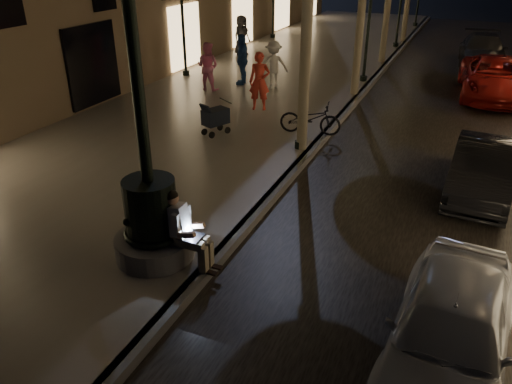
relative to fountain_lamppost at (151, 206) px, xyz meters
The scene contains 19 objects.
ground 13.09m from the fountain_lamppost, 85.60° to the left, with size 120.00×120.00×0.00m, color black.
cobble_lane 13.65m from the fountain_lamppost, 72.90° to the left, with size 6.00×45.00×0.02m, color black.
promenade 13.39m from the fountain_lamppost, 102.99° to the left, with size 8.00×45.00×0.20m, color slate.
curb_strip 13.09m from the fountain_lamppost, 85.60° to the left, with size 0.25×45.00×0.20m, color #59595B.
fountain_lamppost is the anchor object (origin of this frame).
seated_man_laptop 0.67m from the fountain_lamppost, ahead, with size 1.04×0.35×1.41m.
lamp_curb_a 6.37m from the fountain_lamppost, 83.35° to the left, with size 0.36×0.36×4.81m.
lamp_curb_b 14.16m from the fountain_lamppost, 87.14° to the left, with size 0.36×0.36×4.81m.
stroller 6.36m from the fountain_lamppost, 107.51° to the left, with size 0.71×1.03×1.07m.
car_front 5.05m from the fountain_lamppost, ahead, with size 1.56×3.88×1.32m, color #AAACB2.
car_second 7.59m from the fountain_lamppost, 45.60° to the left, with size 1.30×3.73×1.23m, color black.
car_third 15.32m from the fountain_lamppost, 68.75° to the left, with size 2.39×5.18×1.44m, color maroon.
car_rear 20.32m from the fountain_lamppost, 75.75° to the left, with size 1.98×4.87×1.41m, color #2B2C2F.
pedestrian_red 8.98m from the fountain_lamppost, 100.83° to the left, with size 0.69×0.45×1.89m, color red.
pedestrian_pink 11.22m from the fountain_lamppost, 113.19° to the left, with size 0.86×0.67×1.77m, color pink.
pedestrian_white 11.77m from the fountain_lamppost, 101.11° to the left, with size 1.14×0.66×1.77m, color silver.
pedestrian_blue 12.16m from the fountain_lamppost, 107.21° to the left, with size 1.12×0.47×1.92m, color navy.
pedestrian_dark 17.82m from the fountain_lamppost, 109.68° to the left, with size 0.92×0.60×1.88m, color #343439.
bicycle 7.25m from the fountain_lamppost, 85.24° to the left, with size 0.62×1.79×0.94m, color black.
Camera 1 is at (3.63, -4.20, 5.27)m, focal length 35.00 mm.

